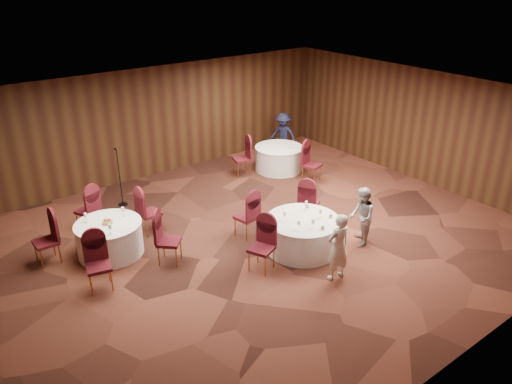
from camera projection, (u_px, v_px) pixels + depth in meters
ground at (254, 240)px, 11.51m from camera, size 12.00×12.00×0.00m
room_shell at (254, 161)px, 10.69m from camera, size 12.00×12.00×12.00m
table_main at (302, 234)px, 11.01m from camera, size 1.64×1.64×0.74m
table_left at (110, 238)px, 10.85m from camera, size 1.43×1.43×0.74m
table_right at (279, 158)px, 15.29m from camera, size 1.47×1.47×0.74m
chairs_main at (273, 221)px, 11.30m from camera, size 2.94×1.97×1.00m
chairs_left at (111, 233)px, 10.81m from camera, size 2.88×3.15×1.00m
chairs_right at (276, 162)px, 14.66m from camera, size 1.98×2.28×1.00m
tabletop_main at (311, 215)px, 10.81m from camera, size 1.03×1.09×0.22m
tabletop_left at (107, 220)px, 10.66m from camera, size 0.83×0.86×0.22m
tabletop_right at (290, 143)px, 14.97m from camera, size 0.08×0.08×0.22m
mic_stand at (121, 189)px, 13.02m from camera, size 0.24×0.24×1.57m
woman_a at (338, 247)px, 9.85m from camera, size 0.55×0.39×1.44m
woman_b at (361, 217)px, 11.10m from camera, size 0.83×0.84×1.37m
man_c at (283, 135)px, 16.26m from camera, size 0.88×1.08×1.45m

